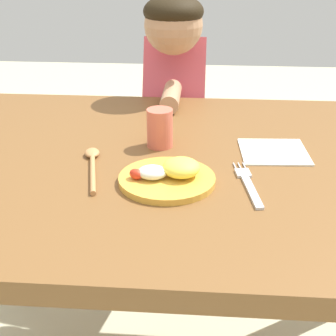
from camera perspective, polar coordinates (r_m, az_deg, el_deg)
name	(u,v)px	position (r m, az deg, el deg)	size (l,w,h in m)	color
dining_table	(179,191)	(1.20, 1.33, -2.69)	(1.26, 0.94, 0.76)	brown
plate	(169,176)	(1.04, 0.08, -0.89)	(0.20, 0.20, 0.05)	gold
fork	(248,184)	(1.05, 9.20, -1.84)	(0.05, 0.21, 0.01)	silver
spoon	(93,162)	(1.14, -8.65, 0.67)	(0.07, 0.23, 0.02)	#BD834D
drinking_cup	(160,128)	(1.21, -0.95, 4.61)	(0.06, 0.06, 0.09)	#E06A54
person	(175,135)	(1.76, 0.77, 3.85)	(0.21, 0.41, 1.07)	#37385B
napkin	(274,152)	(1.22, 12.03, 1.84)	(0.16, 0.15, 0.00)	white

